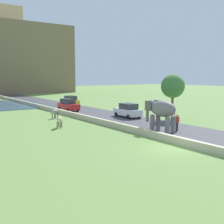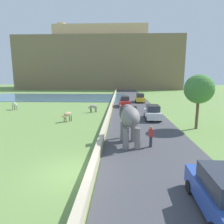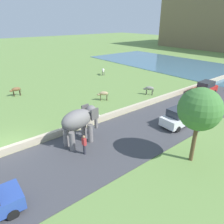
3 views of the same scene
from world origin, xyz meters
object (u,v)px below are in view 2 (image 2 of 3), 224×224
at_px(car_blue, 224,194).
at_px(cow_tan, 67,115).
at_px(car_yellow, 140,98).
at_px(cow_grey, 93,107).
at_px(cow_white, 15,104).
at_px(person_beside_elephant, 151,136).
at_px(car_red, 125,101).
at_px(elephant, 130,119).
at_px(car_white, 152,112).

xyz_separation_m(car_blue, cow_tan, (-9.99, 15.15, -0.06)).
relative_size(car_yellow, cow_grey, 3.03).
height_order(car_yellow, cow_white, car_yellow).
relative_size(person_beside_elephant, cow_tan, 1.23).
relative_size(car_red, cow_white, 3.09).
relative_size(person_beside_elephant, car_blue, 0.40).
distance_m(car_red, cow_tan, 13.61).
height_order(elephant, person_beside_elephant, elephant).
relative_size(person_beside_elephant, car_white, 0.40).
relative_size(car_yellow, car_blue, 1.00).
xyz_separation_m(elephant, car_yellow, (3.17, 24.75, -1.14)).
relative_size(car_blue, cow_grey, 3.04).
bearing_deg(car_white, elephant, -109.58).
distance_m(person_beside_elephant, car_yellow, 25.43).
relative_size(cow_tan, cow_grey, 0.99).
bearing_deg(cow_white, cow_grey, -8.08).
height_order(car_yellow, cow_grey, car_yellow).
distance_m(car_blue, cow_tan, 18.15).
distance_m(elephant, cow_tan, 10.14).
bearing_deg(elephant, car_red, 89.94).
height_order(car_blue, cow_tan, car_blue).
bearing_deg(car_yellow, car_white, -90.00).
relative_size(car_red, car_blue, 1.00).
xyz_separation_m(person_beside_elephant, car_white, (1.62, 9.54, 0.03)).
bearing_deg(car_red, person_beside_elephant, -85.59).
bearing_deg(cow_tan, person_beside_elephant, -43.81).
bearing_deg(car_blue, car_yellow, 90.00).
bearing_deg(car_yellow, cow_white, -154.93).
xyz_separation_m(car_red, cow_white, (-17.26, -3.97, -0.06)).
height_order(car_white, car_blue, same).
bearing_deg(car_red, car_blue, -83.33).
distance_m(person_beside_elephant, cow_white, 24.57).
relative_size(elephant, car_yellow, 0.88).
height_order(cow_white, cow_grey, same).
bearing_deg(car_red, car_white, -72.93).
relative_size(car_red, car_white, 1.00).
relative_size(elephant, car_white, 0.87).
distance_m(car_yellow, car_blue, 32.50).
xyz_separation_m(elephant, cow_grey, (-4.67, 13.42, -1.20)).
relative_size(elephant, car_blue, 0.87).
xyz_separation_m(cow_white, cow_grey, (12.57, -1.79, 0.00)).
bearing_deg(cow_white, cow_tan, -36.81).
relative_size(person_beside_elephant, cow_white, 1.24).
bearing_deg(car_yellow, cow_tan, -119.94).
xyz_separation_m(car_blue, cow_white, (-20.41, 22.95, -0.06)).
relative_size(car_red, cow_tan, 3.07).
relative_size(elephant, cow_white, 2.69).
xyz_separation_m(car_yellow, car_white, (-0.00, -15.84, 0.00)).
bearing_deg(car_white, cow_white, 162.88).
bearing_deg(person_beside_elephant, car_blue, -77.17).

